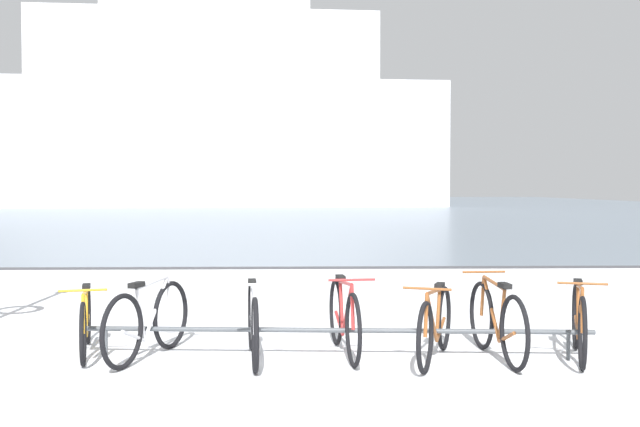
{
  "coord_description": "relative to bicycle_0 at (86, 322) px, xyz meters",
  "views": [
    {
      "loc": [
        -0.43,
        -5.85,
        1.74
      ],
      "look_at": [
        -0.12,
        5.44,
        1.33
      ],
      "focal_mm": 41.73,
      "sensor_mm": 36.0,
      "label": 1
    }
  ],
  "objects": [
    {
      "name": "ground",
      "position": [
        2.66,
        52.02,
        -0.38
      ],
      "size": [
        80.0,
        132.0,
        0.08
      ],
      "color": "white"
    },
    {
      "name": "bike_rack",
      "position": [
        2.58,
        -0.24,
        -0.07
      ],
      "size": [
        5.22,
        0.4,
        0.31
      ],
      "color": "#4C5156",
      "rests_on": "ground"
    },
    {
      "name": "bicycle_0",
      "position": [
        0.0,
        0.0,
        0.0
      ],
      "size": [
        0.55,
        1.67,
        0.74
      ],
      "color": "black",
      "rests_on": "ground"
    },
    {
      "name": "bicycle_1",
      "position": [
        0.69,
        -0.23,
        0.05
      ],
      "size": [
        0.64,
        1.62,
        0.85
      ],
      "color": "black",
      "rests_on": "ground"
    },
    {
      "name": "bicycle_2",
      "position": [
        1.76,
        -0.33,
        0.04
      ],
      "size": [
        0.46,
        1.73,
        0.83
      ],
      "color": "black",
      "rests_on": "ground"
    },
    {
      "name": "bicycle_3",
      "position": [
        2.68,
        -0.13,
        0.05
      ],
      "size": [
        0.46,
        1.75,
        0.85
      ],
      "color": "black",
      "rests_on": "ground"
    },
    {
      "name": "bicycle_4",
      "position": [
        3.58,
        -0.41,
        0.02
      ],
      "size": [
        0.7,
        1.65,
        0.8
      ],
      "color": "black",
      "rests_on": "ground"
    },
    {
      "name": "bicycle_5",
      "position": [
        4.21,
        -0.36,
        0.05
      ],
      "size": [
        0.46,
        1.7,
        0.85
      ],
      "color": "black",
      "rests_on": "ground"
    },
    {
      "name": "bicycle_6",
      "position": [
        5.04,
        -0.37,
        0.04
      ],
      "size": [
        0.61,
        1.6,
        0.83
      ],
      "color": "black",
      "rests_on": "ground"
    },
    {
      "name": "ferry_ship",
      "position": [
        -5.38,
        60.43,
        7.97
      ],
      "size": [
        40.38,
        15.27,
        24.71
      ],
      "color": "white",
      "rests_on": "ground"
    }
  ]
}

